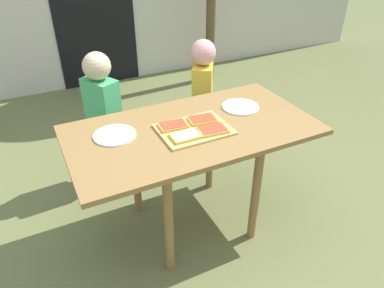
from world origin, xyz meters
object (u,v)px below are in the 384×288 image
(child_left, at_px, (103,111))
(pizza_slice_far_left, at_px, (173,125))
(pizza_slice_near_right, at_px, (213,130))
(pizza_slice_far_right, at_px, (202,119))
(plate_white_right, at_px, (240,107))
(child_right, at_px, (202,95))
(cutting_board, at_px, (194,129))
(plate_white_left, at_px, (115,135))
(pizza_slice_near_left, at_px, (186,136))
(dining_table, at_px, (192,140))

(child_left, bearing_deg, pizza_slice_far_left, -69.80)
(pizza_slice_near_right, relative_size, child_left, 0.17)
(pizza_slice_far_right, height_order, plate_white_right, pizza_slice_far_right)
(child_right, bearing_deg, pizza_slice_far_left, -129.99)
(child_right, bearing_deg, child_left, 175.09)
(plate_white_right, distance_m, child_left, 0.95)
(cutting_board, bearing_deg, pizza_slice_far_right, 35.40)
(plate_white_left, distance_m, child_right, 0.98)
(plate_white_left, bearing_deg, child_left, 82.98)
(plate_white_left, bearing_deg, pizza_slice_near_left, -31.59)
(pizza_slice_near_right, distance_m, pizza_slice_far_left, 0.22)
(dining_table, height_order, plate_white_right, plate_white_right)
(child_right, bearing_deg, pizza_slice_near_right, -113.89)
(pizza_slice_near_right, bearing_deg, plate_white_left, 156.77)
(pizza_slice_near_left, distance_m, child_left, 0.85)
(dining_table, bearing_deg, plate_white_left, 165.69)
(pizza_slice_near_right, height_order, pizza_slice_far_right, same)
(pizza_slice_far_right, distance_m, pizza_slice_far_left, 0.18)
(child_left, relative_size, child_right, 1.00)
(pizza_slice_near_right, bearing_deg, pizza_slice_near_left, 177.07)
(dining_table, distance_m, pizza_slice_far_right, 0.13)
(plate_white_right, bearing_deg, child_right, 87.75)
(cutting_board, bearing_deg, dining_table, 79.67)
(pizza_slice_near_right, distance_m, child_left, 0.92)
(pizza_slice_far_left, distance_m, plate_white_right, 0.48)
(pizza_slice_near_right, height_order, plate_white_right, pizza_slice_near_right)
(pizza_slice_near_right, bearing_deg, cutting_board, 136.97)
(child_right, bearing_deg, pizza_slice_far_right, -118.02)
(dining_table, height_order, pizza_slice_near_right, pizza_slice_near_right)
(dining_table, height_order, cutting_board, cutting_board)
(pizza_slice_far_left, bearing_deg, pizza_slice_near_left, -84.62)
(pizza_slice_near_right, relative_size, plate_white_left, 0.72)
(pizza_slice_near_right, bearing_deg, pizza_slice_far_right, 87.98)
(child_left, bearing_deg, pizza_slice_near_right, -62.51)
(pizza_slice_near_left, bearing_deg, pizza_slice_far_left, 95.38)
(dining_table, distance_m, pizza_slice_near_left, 0.17)
(pizza_slice_far_right, height_order, pizza_slice_far_left, same)
(pizza_slice_far_left, bearing_deg, dining_table, -19.97)
(plate_white_right, height_order, child_right, child_right)
(dining_table, bearing_deg, child_right, 57.76)
(dining_table, xyz_separation_m, cutting_board, (-0.01, -0.03, 0.09))
(dining_table, relative_size, cutting_board, 3.58)
(pizza_slice_far_left, height_order, plate_white_right, pizza_slice_far_left)
(pizza_slice_far_right, bearing_deg, pizza_slice_near_right, -92.02)
(plate_white_left, bearing_deg, plate_white_right, -0.88)
(pizza_slice_near_left, bearing_deg, child_right, 56.20)
(plate_white_right, bearing_deg, cutting_board, -162.02)
(plate_white_right, bearing_deg, pizza_slice_near_left, -157.89)
(pizza_slice_far_left, height_order, plate_white_left, pizza_slice_far_left)
(pizza_slice_near_right, bearing_deg, plate_white_right, 32.95)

